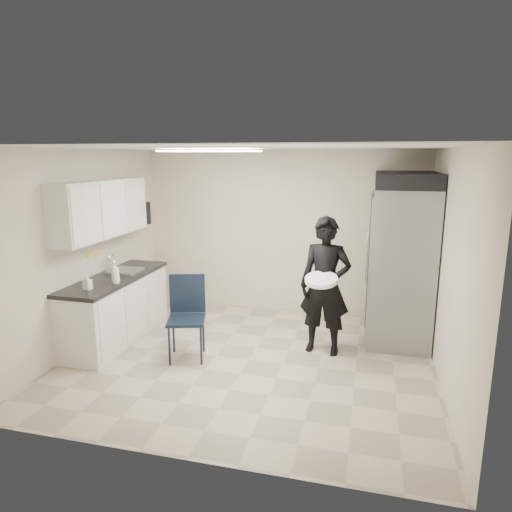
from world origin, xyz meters
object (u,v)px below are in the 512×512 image
(commercial_fridge, at_px, (401,264))
(man_tuxedo, at_px, (325,286))
(lower_counter, at_px, (117,310))
(folding_chair, at_px, (186,320))

(commercial_fridge, xyz_separation_m, man_tuxedo, (-0.95, -0.78, -0.16))
(lower_counter, relative_size, commercial_fridge, 0.90)
(lower_counter, distance_m, man_tuxedo, 2.88)
(lower_counter, xyz_separation_m, folding_chair, (1.18, -0.34, 0.08))
(man_tuxedo, bearing_deg, lower_counter, -167.97)
(lower_counter, height_order, folding_chair, folding_chair)
(commercial_fridge, bearing_deg, lower_counter, -164.12)
(lower_counter, bearing_deg, man_tuxedo, 6.01)
(lower_counter, distance_m, folding_chair, 1.24)
(lower_counter, height_order, commercial_fridge, commercial_fridge)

